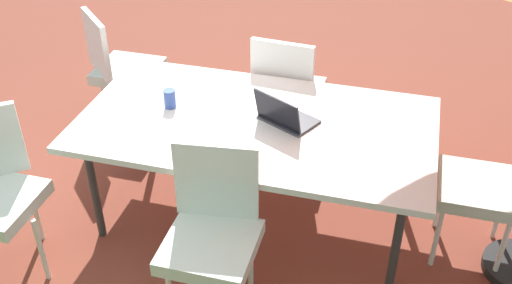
% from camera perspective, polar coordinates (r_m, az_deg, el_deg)
% --- Properties ---
extents(ground_plane, '(10.00, 10.00, 0.02)m').
position_cam_1_polar(ground_plane, '(4.01, 0.00, -7.18)').
color(ground_plane, brown).
extents(dining_table, '(2.10, 1.15, 0.75)m').
position_cam_1_polar(dining_table, '(3.58, 0.00, 1.37)').
color(dining_table, white).
rests_on(dining_table, ground_plane).
extents(chair_west, '(0.47, 0.46, 0.98)m').
position_cam_1_polar(chair_west, '(3.65, 21.58, -3.53)').
color(chair_west, silver).
rests_on(chair_west, ground_plane).
extents(chair_southeast, '(0.59, 0.59, 0.98)m').
position_cam_1_polar(chair_southeast, '(4.73, -12.84, 7.12)').
color(chair_southeast, silver).
rests_on(chair_southeast, ground_plane).
extents(chair_south, '(0.47, 0.48, 0.98)m').
position_cam_1_polar(chair_south, '(4.29, 3.01, 5.05)').
color(chair_south, silver).
rests_on(chair_south, ground_plane).
extents(chair_north, '(0.48, 0.49, 0.98)m').
position_cam_1_polar(chair_north, '(3.11, -4.18, -8.29)').
color(chair_north, silver).
rests_on(chair_north, ground_plane).
extents(laptop, '(0.40, 0.36, 0.21)m').
position_cam_1_polar(laptop, '(3.52, 2.74, 2.44)').
color(laptop, '#2D2D33').
rests_on(laptop, dining_table).
extents(cup, '(0.07, 0.07, 0.12)m').
position_cam_1_polar(cup, '(3.70, -8.21, 4.10)').
color(cup, '#334C99').
rests_on(cup, dining_table).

